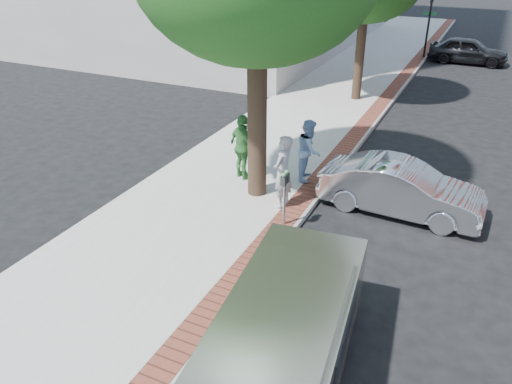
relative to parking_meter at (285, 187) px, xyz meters
The scene contains 13 objects.
ground 1.55m from the parking_meter, 141.63° to the right, with size 120.00×120.00×0.00m, color black.
sidewalk 7.82m from the parking_meter, 106.98° to the left, with size 5.00×60.00×0.15m, color #9E9991.
brick_strip 7.47m from the parking_meter, 90.45° to the left, with size 0.60×60.00×0.01m, color brown.
curb 7.49m from the parking_meter, 87.75° to the left, with size 0.10×60.00×0.15m, color gray.
office_base 25.45m from the parking_meter, 122.74° to the left, with size 18.20×22.20×4.00m, color gray.
signal_near 21.43m from the parking_meter, 89.62° to the left, with size 0.70×0.15×3.80m.
parking_meter is the anchor object (origin of this frame).
person_gray 0.98m from the parking_meter, 115.44° to the left, with size 0.73×0.48×2.00m, color #9C9CA1.
person_officer 2.83m from the parking_meter, 97.77° to the left, with size 0.89×0.69×1.83m, color #84A3CC.
person_green 2.92m from the parking_meter, 137.17° to the left, with size 1.15×0.48×1.97m, color #3B823B.
sedan_silver 3.30m from the parking_meter, 41.63° to the left, with size 1.48×4.25×1.40m, color silver.
bg_car 21.53m from the parking_meter, 83.23° to the left, with size 1.73×4.30×1.47m, color black.
van 4.79m from the parking_meter, 67.14° to the right, with size 2.37×5.03×1.79m.
Camera 1 is at (4.76, -9.47, 6.69)m, focal length 35.00 mm.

